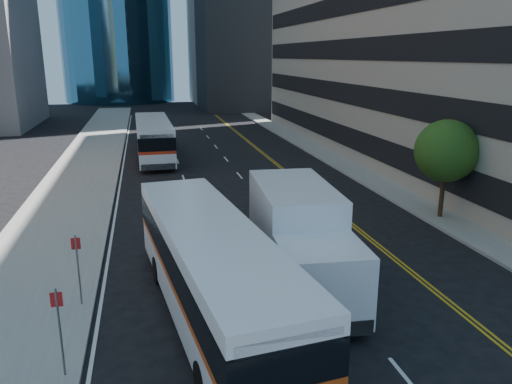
# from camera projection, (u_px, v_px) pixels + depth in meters

# --- Properties ---
(ground) EXTENTS (160.00, 160.00, 0.00)m
(ground) POSITION_uv_depth(u_px,v_px,m) (335.00, 310.00, 16.95)
(ground) COLOR black
(ground) RESTS_ON ground
(sidewalk_west) EXTENTS (5.00, 90.00, 0.15)m
(sidewalk_west) POSITION_uv_depth(u_px,v_px,m) (87.00, 167.00, 38.26)
(sidewalk_west) COLOR gray
(sidewalk_west) RESTS_ON ground
(sidewalk_east) EXTENTS (2.00, 90.00, 0.15)m
(sidewalk_east) POSITION_uv_depth(u_px,v_px,m) (327.00, 156.00, 42.35)
(sidewalk_east) COLOR gray
(sidewalk_east) RESTS_ON ground
(street_tree) EXTENTS (3.20, 3.20, 5.10)m
(street_tree) POSITION_uv_depth(u_px,v_px,m) (446.00, 151.00, 25.41)
(street_tree) COLOR #332114
(street_tree) RESTS_ON sidewalk_east
(bus_front) EXTENTS (4.25, 12.73, 3.22)m
(bus_front) POSITION_uv_depth(u_px,v_px,m) (212.00, 270.00, 15.87)
(bus_front) COLOR white
(bus_front) RESTS_ON ground
(bus_rear) EXTENTS (2.95, 12.39, 3.18)m
(bus_rear) POSITION_uv_depth(u_px,v_px,m) (154.00, 138.00, 41.43)
(bus_rear) COLOR white
(bus_rear) RESTS_ON ground
(box_truck) EXTENTS (3.17, 7.90, 3.71)m
(box_truck) POSITION_uv_depth(u_px,v_px,m) (300.00, 239.00, 17.98)
(box_truck) COLOR white
(box_truck) RESTS_ON ground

